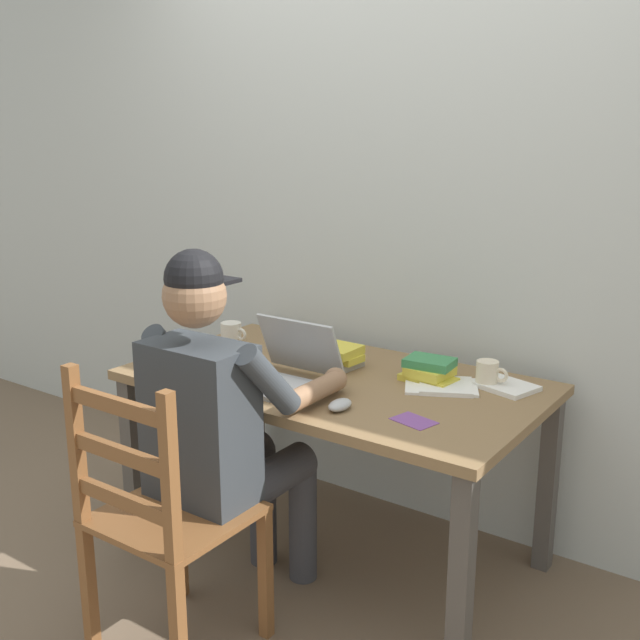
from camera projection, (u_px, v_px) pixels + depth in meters
name	position (u px, v px, depth m)	size (l,w,h in m)	color
ground_plane	(333.00, 553.00, 2.93)	(8.00, 8.00, 0.00)	brown
back_wall	(406.00, 201.00, 3.00)	(6.00, 0.04, 2.60)	beige
desk	(334.00, 399.00, 2.77)	(1.47, 0.83, 0.71)	olive
seated_person	(223.00, 420.00, 2.42)	(0.50, 0.60, 1.25)	#33383D
wooden_chair	(162.00, 519.00, 2.26)	(0.42, 0.42, 0.94)	brown
laptop	(285.00, 370.00, 2.67)	(0.33, 0.32, 0.22)	#ADAFB2
computer_mouse	(340.00, 405.00, 2.44)	(0.06, 0.10, 0.03)	#ADAFB2
coffee_mug_white	(232.00, 333.00, 3.16)	(0.12, 0.09, 0.09)	silver
coffee_mug_dark	(207.00, 351.00, 2.89)	(0.12, 0.09, 0.10)	#38281E
coffee_mug_spare	(488.00, 374.00, 2.65)	(0.12, 0.08, 0.09)	beige
book_stack_main	(429.00, 370.00, 2.70)	(0.20, 0.15, 0.08)	gold
book_stack_side	(337.00, 356.00, 2.87)	(0.21, 0.16, 0.08)	gray
paper_pile_near_laptop	(446.00, 386.00, 2.64)	(0.18, 0.18, 0.02)	white
paper_pile_back_corner	(441.00, 386.00, 2.64)	(0.25, 0.18, 0.01)	white
paper_pile_side	(506.00, 386.00, 2.63)	(0.19, 0.15, 0.02)	white
landscape_photo_print	(414.00, 421.00, 2.35)	(0.13, 0.09, 0.00)	#7A4293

